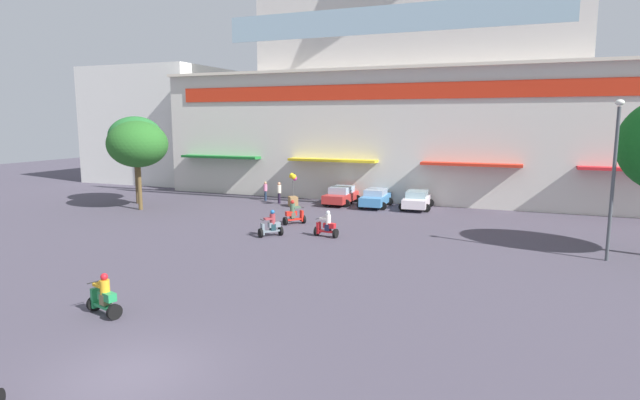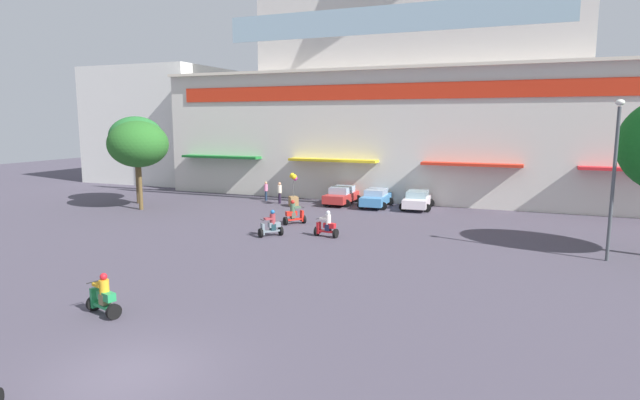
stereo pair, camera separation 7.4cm
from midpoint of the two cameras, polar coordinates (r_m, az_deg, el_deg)
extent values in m
plane|color=#484250|center=(25.60, -0.30, -6.07)|extent=(128.00, 128.00, 0.00)
cube|color=silver|center=(47.50, 10.56, 6.94)|extent=(42.71, 13.25, 10.36)
cube|color=silver|center=(48.84, 11.05, 18.35)|extent=(26.18, 11.93, 8.95)
cube|color=red|center=(41.00, 8.82, 11.66)|extent=(39.29, 0.12, 1.20)
cube|color=beige|center=(41.09, 8.87, 14.13)|extent=(42.71, 0.70, 0.24)
cube|color=#1D792F|center=(46.89, -10.88, 4.64)|extent=(7.51, 1.10, 0.20)
cube|color=yellow|center=(42.17, 1.27, 4.35)|extent=(7.42, 1.10, 0.20)
cube|color=red|center=(39.71, 16.03, 3.74)|extent=(7.18, 1.10, 0.20)
cube|color=#99B7C6|center=(36.41, 7.00, 18.96)|extent=(23.04, 0.08, 1.79)
cube|color=silver|center=(60.05, -16.78, 7.82)|extent=(13.11, 10.94, 11.94)
cylinder|color=brown|center=(43.61, -19.31, 2.17)|extent=(0.40, 0.40, 3.86)
ellipsoid|color=#256A2E|center=(43.38, -19.53, 6.54)|extent=(4.01, 4.19, 3.13)
cylinder|color=brown|center=(40.49, -19.11, 1.28)|extent=(0.30, 0.30, 3.26)
ellipsoid|color=#276424|center=(40.23, -19.34, 5.77)|extent=(4.43, 4.14, 3.36)
cube|color=#B92D2A|center=(40.94, 2.31, 0.35)|extent=(1.72, 4.30, 0.62)
cube|color=#9DB6CB|center=(40.86, 2.31, 1.14)|extent=(1.47, 2.15, 0.52)
cylinder|color=black|center=(42.50, 1.84, 0.28)|extent=(0.60, 0.17, 0.60)
cylinder|color=black|center=(41.95, 4.01, 0.15)|extent=(0.60, 0.17, 0.60)
cylinder|color=black|center=(40.05, 0.52, -0.24)|extent=(0.60, 0.17, 0.60)
cylinder|color=black|center=(39.46, 2.81, -0.38)|extent=(0.60, 0.17, 0.60)
cube|color=#4588C3|center=(39.73, 6.02, 0.07)|extent=(1.82, 3.93, 0.65)
cube|color=#A1B3CA|center=(39.65, 6.03, 0.86)|extent=(1.50, 1.99, 0.46)
cylinder|color=black|center=(41.12, 5.28, -0.04)|extent=(0.61, 0.19, 0.60)
cylinder|color=black|center=(40.76, 7.52, -0.15)|extent=(0.61, 0.19, 0.60)
cylinder|color=black|center=(38.83, 4.42, -0.55)|extent=(0.61, 0.19, 0.60)
cylinder|color=black|center=(38.45, 6.79, -0.67)|extent=(0.61, 0.19, 0.60)
cube|color=silver|center=(39.35, 10.46, -0.13)|extent=(1.96, 4.12, 0.62)
cube|color=#93B3BA|center=(39.28, 10.48, 0.65)|extent=(1.59, 2.10, 0.46)
cylinder|color=black|center=(40.73, 9.50, -0.21)|extent=(0.61, 0.21, 0.60)
cylinder|color=black|center=(40.53, 11.86, -0.32)|extent=(0.61, 0.21, 0.60)
cylinder|color=black|center=(38.30, 8.95, -0.76)|extent=(0.61, 0.21, 0.60)
cylinder|color=black|center=(38.08, 11.46, -0.88)|extent=(0.61, 0.21, 0.60)
cylinder|color=black|center=(29.55, -6.57, -3.60)|extent=(0.49, 0.45, 0.52)
cylinder|color=black|center=(29.99, -4.38, -3.38)|extent=(0.49, 0.45, 0.52)
cube|color=slate|center=(29.75, -5.47, -3.38)|extent=(0.92, 0.99, 0.10)
cube|color=slate|center=(29.76, -5.09, -2.70)|extent=(0.67, 0.71, 0.28)
cube|color=slate|center=(29.55, -6.35, -3.18)|extent=(0.33, 0.32, 0.65)
cylinder|color=black|center=(29.44, -6.41, -2.17)|extent=(0.42, 0.37, 0.04)
cube|color=#18333B|center=(29.75, -5.26, -2.94)|extent=(0.43, 0.42, 0.36)
cylinder|color=#95353B|center=(29.66, -5.27, -2.06)|extent=(0.45, 0.45, 0.57)
sphere|color=#1F61A5|center=(29.59, -5.28, -1.31)|extent=(0.25, 0.25, 0.25)
cube|color=#95353B|center=(29.56, -5.75, -2.05)|extent=(0.55, 0.56, 0.10)
cylinder|color=black|center=(29.83, -0.42, -3.42)|extent=(0.21, 0.53, 0.52)
cylinder|color=black|center=(29.27, 1.64, -3.66)|extent=(0.21, 0.53, 0.52)
cube|color=red|center=(29.53, 0.60, -3.43)|extent=(1.09, 0.41, 0.10)
cube|color=red|center=(29.36, 0.97, -2.80)|extent=(0.71, 0.38, 0.28)
cube|color=red|center=(29.73, -0.22, -3.04)|extent=(0.18, 0.34, 0.66)
cylinder|color=black|center=(29.63, -0.26, -2.02)|extent=(0.10, 0.52, 0.04)
cube|color=#1E2444|center=(29.43, 0.81, -3.01)|extent=(0.32, 0.35, 0.36)
cylinder|color=silver|center=(29.34, 0.81, -2.14)|extent=(0.36, 0.36, 0.55)
sphere|color=silver|center=(29.27, 0.81, -1.39)|extent=(0.25, 0.25, 0.25)
cube|color=silver|center=(29.46, 0.35, -2.04)|extent=(0.48, 0.39, 0.10)
cylinder|color=black|center=(33.38, -1.88, -2.12)|extent=(0.49, 0.45, 0.52)
cylinder|color=black|center=(32.86, -3.88, -2.31)|extent=(0.49, 0.45, 0.52)
cube|color=red|center=(33.10, -2.87, -2.11)|extent=(0.94, 1.03, 0.10)
cube|color=red|center=(32.94, -3.24, -1.47)|extent=(0.69, 0.74, 0.28)
cube|color=red|center=(33.28, -2.08, -1.73)|extent=(0.33, 0.31, 0.70)
cylinder|color=black|center=(33.20, -2.04, -0.79)|extent=(0.42, 0.36, 0.04)
cube|color=#504F41|center=(33.00, -3.07, -1.66)|extent=(0.43, 0.42, 0.36)
cylinder|color=#45644A|center=(32.92, -3.08, -0.88)|extent=(0.45, 0.45, 0.56)
sphere|color=red|center=(32.86, -3.09, -0.21)|extent=(0.25, 0.25, 0.25)
cube|color=#45644A|center=(33.03, -2.64, -0.80)|extent=(0.54, 0.56, 0.10)
cylinder|color=black|center=(20.00, -23.48, -10.31)|extent=(0.29, 0.54, 0.52)
cylinder|color=black|center=(18.93, -21.61, -11.28)|extent=(0.29, 0.54, 0.52)
cube|color=#238D4E|center=(19.44, -22.59, -10.62)|extent=(1.16, 0.59, 0.10)
cube|color=#238D4E|center=(19.12, -22.31, -9.68)|extent=(0.78, 0.49, 0.28)
cube|color=#238D4E|center=(19.82, -23.35, -9.74)|extent=(0.23, 0.35, 0.70)
cylinder|color=black|center=(19.68, -23.48, -8.20)|extent=(0.18, 0.51, 0.04)
cube|color=#7F7250|center=(19.25, -22.44, -9.95)|extent=(0.36, 0.39, 0.36)
cylinder|color=gold|center=(19.12, -22.52, -8.75)|extent=(0.40, 0.40, 0.48)
sphere|color=red|center=(19.02, -22.58, -7.74)|extent=(0.25, 0.25, 0.25)
cube|color=gold|center=(19.35, -22.93, -8.49)|extent=(0.52, 0.45, 0.10)
cylinder|color=#1E2E47|center=(42.97, -6.01, 0.46)|extent=(0.25, 0.25, 0.79)
cylinder|color=pink|center=(42.88, -6.02, 1.36)|extent=(0.40, 0.40, 0.56)
sphere|color=tan|center=(42.83, -6.03, 1.87)|extent=(0.22, 0.22, 0.22)
cylinder|color=black|center=(41.41, -4.53, 0.20)|extent=(0.30, 0.30, 0.83)
cylinder|color=beige|center=(41.30, -4.54, 1.20)|extent=(0.48, 0.48, 0.62)
sphere|color=tan|center=(41.25, -4.55, 1.79)|extent=(0.24, 0.24, 0.24)
cylinder|color=#474C51|center=(27.52, 29.23, 1.42)|extent=(0.16, 0.16, 7.13)
ellipsoid|color=silver|center=(27.37, 29.82, 9.22)|extent=(0.40, 0.40, 0.28)
cube|color=#997345|center=(39.94, -3.01, -0.16)|extent=(1.03, 1.08, 0.75)
cylinder|color=#4C4C4C|center=(39.80, -3.02, 1.22)|extent=(0.04, 0.04, 1.20)
sphere|color=#E03198|center=(39.61, -2.83, 2.38)|extent=(0.34, 0.34, 0.34)
sphere|color=yellow|center=(39.78, -2.89, 2.54)|extent=(0.37, 0.37, 0.37)
sphere|color=yellow|center=(39.84, -3.03, 2.46)|extent=(0.28, 0.28, 0.28)
sphere|color=yellow|center=(39.76, -3.24, 2.60)|extent=(0.29, 0.29, 0.29)
sphere|color=yellow|center=(39.61, -3.15, 2.72)|extent=(0.36, 0.36, 0.36)
sphere|color=yellow|center=(39.50, -2.96, 2.55)|extent=(0.40, 0.40, 0.40)
camera|label=1|loc=(0.04, -90.08, -0.01)|focal=29.35mm
camera|label=2|loc=(0.04, 89.92, 0.01)|focal=29.35mm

